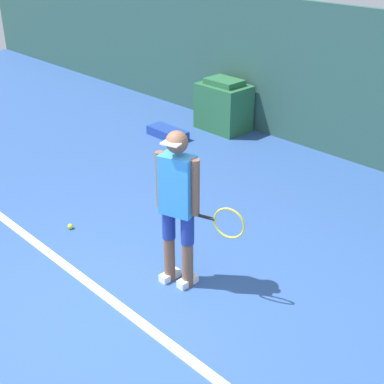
{
  "coord_description": "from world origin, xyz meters",
  "views": [
    {
      "loc": [
        3.52,
        -2.22,
        3.48
      ],
      "look_at": [
        0.06,
        1.15,
        1.01
      ],
      "focal_mm": 50.0,
      "sensor_mm": 36.0,
      "label": 1
    }
  ],
  "objects_px": {
    "tennis_player": "(179,203)",
    "tennis_ball": "(70,226)",
    "equipment_bag": "(168,133)",
    "covered_chair": "(224,106)"
  },
  "relations": [
    {
      "from": "tennis_player",
      "to": "tennis_ball",
      "type": "relative_size",
      "value": 25.33
    },
    {
      "from": "tennis_player",
      "to": "covered_chair",
      "type": "height_order",
      "value": "tennis_player"
    },
    {
      "from": "tennis_player",
      "to": "equipment_bag",
      "type": "distance_m",
      "value": 4.39
    },
    {
      "from": "tennis_ball",
      "to": "equipment_bag",
      "type": "xyz_separation_m",
      "value": [
        -1.51,
        3.01,
        0.05
      ]
    },
    {
      "from": "tennis_ball",
      "to": "covered_chair",
      "type": "xyz_separation_m",
      "value": [
        -1.11,
        4.03,
        0.41
      ]
    },
    {
      "from": "tennis_player",
      "to": "equipment_bag",
      "type": "relative_size",
      "value": 2.2
    },
    {
      "from": "equipment_bag",
      "to": "covered_chair",
      "type": "bearing_deg",
      "value": 68.48
    },
    {
      "from": "tennis_player",
      "to": "equipment_bag",
      "type": "xyz_separation_m",
      "value": [
        -3.28,
        2.77,
        -0.88
      ]
    },
    {
      "from": "covered_chair",
      "to": "equipment_bag",
      "type": "bearing_deg",
      "value": -111.52
    },
    {
      "from": "tennis_ball",
      "to": "equipment_bag",
      "type": "height_order",
      "value": "equipment_bag"
    }
  ]
}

